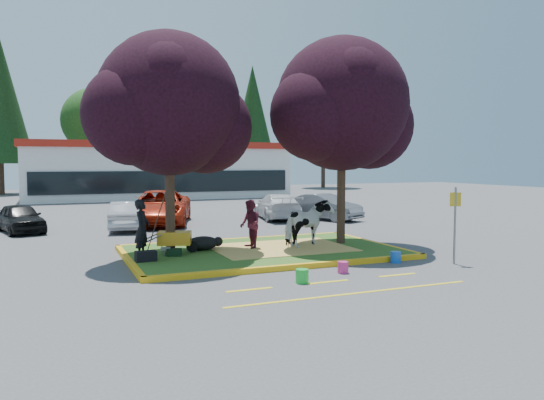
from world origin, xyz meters
name	(u,v)px	position (x,y,z in m)	size (l,w,h in m)	color
ground	(263,254)	(0.00, 0.00, 0.00)	(90.00, 90.00, 0.00)	#424244
median_island	(263,252)	(0.00, 0.00, 0.07)	(8.00, 5.00, 0.15)	#2C531A
curb_near	(299,267)	(0.00, -2.58, 0.07)	(8.30, 0.16, 0.15)	gold
curb_far	(236,240)	(0.00, 2.58, 0.07)	(8.30, 0.16, 0.15)	gold
curb_left	(129,261)	(-4.08, 0.00, 0.07)	(0.16, 5.30, 0.15)	gold
curb_right	(374,244)	(4.08, 0.00, 0.07)	(0.16, 5.30, 0.15)	gold
straw_bedding	(280,248)	(0.60, 0.00, 0.15)	(4.20, 3.00, 0.01)	#E1BA5C
tree_purple_left	(170,111)	(-2.78, 0.38, 4.36)	(5.06, 4.20, 6.51)	black
tree_purple_right	(343,110)	(2.92, 0.18, 4.56)	(5.30, 4.40, 6.82)	black
fire_lane_stripe_a	(249,290)	(-2.00, -4.20, 0.00)	(1.10, 0.12, 0.01)	yellow
fire_lane_stripe_b	(328,282)	(0.00, -4.20, 0.00)	(1.10, 0.12, 0.01)	yellow
fire_lane_stripe_c	(397,275)	(2.00, -4.20, 0.00)	(1.10, 0.12, 0.01)	yellow
fire_lane_long	(355,293)	(0.00, -5.40, 0.00)	(6.00, 0.10, 0.01)	yellow
retail_building	(158,169)	(2.00, 27.98, 2.25)	(20.40, 8.40, 4.40)	silver
treeline	(130,111)	(1.23, 37.61, 7.73)	(46.58, 7.80, 14.63)	black
cow	(308,223)	(1.54, -0.06, 0.90)	(0.81, 1.77, 1.50)	white
calf	(203,243)	(-1.78, 0.56, 0.37)	(1.00, 0.56, 0.43)	black
handler	(142,229)	(-3.70, -0.08, 0.98)	(0.61, 0.40, 1.67)	black
visitor_a	(250,224)	(-0.31, 0.30, 0.92)	(0.75, 0.58, 1.53)	#4C1524
visitor_b	(293,228)	(1.28, 0.51, 0.70)	(0.64, 0.27, 1.09)	black
wheelbarrow	(175,238)	(-2.69, 0.30, 0.60)	(1.73, 0.86, 0.65)	black
gear_bag_dark	(146,256)	(-3.70, -0.63, 0.29)	(0.56, 0.31, 0.29)	black
gear_bag_green	(174,252)	(-2.80, -0.11, 0.26)	(0.40, 0.25, 0.22)	black
sign_post	(455,217)	(4.37, -3.57, 1.31)	(0.29, 0.15, 2.17)	slate
bucket_green	(302,276)	(-0.62, -4.05, 0.17)	(0.31, 0.31, 0.33)	green
bucket_pink	(343,267)	(0.85, -3.44, 0.15)	(0.28, 0.28, 0.30)	#D12E79
bucket_blue	(396,257)	(2.95, -2.80, 0.16)	(0.30, 0.30, 0.32)	blue
car_black	(20,218)	(-7.22, 8.51, 0.59)	(1.39, 3.45, 1.18)	black
car_silver	(127,216)	(-3.09, 7.71, 0.60)	(1.27, 3.65, 1.20)	#ABADB4
car_red	(160,207)	(-1.44, 9.22, 0.78)	(2.57, 5.58, 1.55)	#A8250E
car_white	(277,206)	(4.41, 9.10, 0.64)	(1.79, 4.40, 1.28)	silver
car_grey	(324,207)	(6.47, 7.96, 0.64)	(1.35, 3.88, 1.28)	slate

